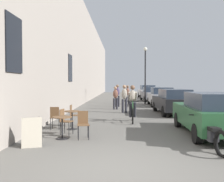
{
  "coord_description": "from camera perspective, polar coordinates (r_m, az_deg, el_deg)",
  "views": [
    {
      "loc": [
        -0.05,
        -5.11,
        1.8
      ],
      "look_at": [
        -0.65,
        14.16,
        1.19
      ],
      "focal_mm": 39.22,
      "sensor_mm": 36.0,
      "label": 1
    }
  ],
  "objects": [
    {
      "name": "ground_plane",
      "position": [
        5.42,
        2.33,
        -17.56
      ],
      "size": [
        88.0,
        88.0,
        0.0
      ],
      "primitive_type": "plane",
      "color": "#5B5954"
    },
    {
      "name": "building_facade_left",
      "position": [
        19.59,
        -8.34,
        9.66
      ],
      "size": [
        0.54,
        68.0,
        8.97
      ],
      "color": "gray",
      "rests_on": "ground_plane"
    },
    {
      "name": "cafe_table_near",
      "position": [
        8.11,
        -11.55,
        -7.28
      ],
      "size": [
        0.64,
        0.64,
        0.72
      ],
      "color": "black",
      "rests_on": "ground_plane"
    },
    {
      "name": "cafe_chair_near_toward_street",
      "position": [
        8.06,
        -6.76,
        -7.34
      ],
      "size": [
        0.45,
        0.45,
        0.89
      ],
      "color": "black",
      "rests_on": "ground_plane"
    },
    {
      "name": "cafe_chair_near_toward_wall",
      "position": [
        8.79,
        -10.97,
        -6.59
      ],
      "size": [
        0.46,
        0.46,
        0.89
      ],
      "color": "black",
      "rests_on": "ground_plane"
    },
    {
      "name": "cafe_table_mid",
      "position": [
        9.7,
        -9.3,
        -5.77
      ],
      "size": [
        0.64,
        0.64,
        0.72
      ],
      "color": "black",
      "rests_on": "ground_plane"
    },
    {
      "name": "cafe_chair_mid_toward_street",
      "position": [
        9.77,
        -13.11,
        -5.76
      ],
      "size": [
        0.4,
        0.4,
        0.89
      ],
      "color": "black",
      "rests_on": "ground_plane"
    },
    {
      "name": "cafe_chair_mid_toward_wall",
      "position": [
        10.38,
        -8.99,
        -5.3
      ],
      "size": [
        0.38,
        0.38,
        0.89
      ],
      "color": "black",
      "rests_on": "ground_plane"
    },
    {
      "name": "sandwich_board_sign",
      "position": [
        7.39,
        -18.14,
        -9.05
      ],
      "size": [
        0.63,
        0.51,
        0.84
      ],
      "color": "black",
      "rests_on": "ground_plane"
    },
    {
      "name": "cyclist_on_bicycle",
      "position": [
        11.49,
        4.82,
        -3.13
      ],
      "size": [
        0.52,
        1.76,
        1.74
      ],
      "color": "black",
      "rests_on": "ground_plane"
    },
    {
      "name": "pedestrian_near",
      "position": [
        14.84,
        2.89,
        -1.44
      ],
      "size": [
        0.36,
        0.26,
        1.7
      ],
      "color": "#26262D",
      "rests_on": "ground_plane"
    },
    {
      "name": "pedestrian_mid",
      "position": [
        16.84,
        0.81,
        -1.28
      ],
      "size": [
        0.38,
        0.29,
        1.59
      ],
      "color": "#26262D",
      "rests_on": "ground_plane"
    },
    {
      "name": "pedestrian_far",
      "position": [
        18.77,
        1.27,
        -0.76
      ],
      "size": [
        0.34,
        0.25,
        1.7
      ],
      "color": "#26262D",
      "rests_on": "ground_plane"
    },
    {
      "name": "pedestrian_furthest",
      "position": [
        20.74,
        3.66,
        -0.64
      ],
      "size": [
        0.37,
        0.28,
        1.63
      ],
      "color": "#26262D",
      "rests_on": "ground_plane"
    },
    {
      "name": "street_lamp",
      "position": [
        21.25,
        7.76,
        5.32
      ],
      "size": [
        0.32,
        0.32,
        4.9
      ],
      "color": "black",
      "rests_on": "ground_plane"
    },
    {
      "name": "parked_car_nearest",
      "position": [
        9.12,
        21.88,
        -4.8
      ],
      "size": [
        1.87,
        4.22,
        1.48
      ],
      "color": "#23512D",
      "rests_on": "ground_plane"
    },
    {
      "name": "parked_car_second",
      "position": [
        14.71,
        13.99,
        -2.3
      ],
      "size": [
        1.85,
        4.16,
        1.46
      ],
      "color": "black",
      "rests_on": "ground_plane"
    },
    {
      "name": "parked_car_third",
      "position": [
        19.84,
        11.27,
        -1.21
      ],
      "size": [
        1.83,
        4.19,
        1.48
      ],
      "color": "#B7B7BC",
      "rests_on": "ground_plane"
    },
    {
      "name": "parked_car_fourth",
      "position": [
        25.05,
        9.0,
        -0.63
      ],
      "size": [
        1.83,
        4.09,
        1.43
      ],
      "color": "#595960",
      "rests_on": "ground_plane"
    },
    {
      "name": "parked_car_fifth",
      "position": [
        30.62,
        8.16,
        -0.06
      ],
      "size": [
        1.95,
        4.46,
        1.57
      ],
      "color": "#B7B7BC",
      "rests_on": "ground_plane"
    },
    {
      "name": "parked_motorcycle",
      "position": [
        7.3,
        21.6,
        -9.31
      ],
      "size": [
        0.62,
        2.14,
        0.92
      ],
      "color": "black",
      "rests_on": "ground_plane"
    }
  ]
}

